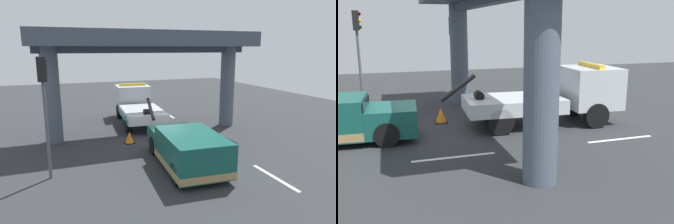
% 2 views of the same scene
% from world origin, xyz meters
% --- Properties ---
extents(ground_plane, '(60.00, 40.00, 0.10)m').
position_xyz_m(ground_plane, '(0.00, 0.00, -0.05)').
color(ground_plane, '#2D3033').
extents(lane_stripe_mid, '(2.60, 0.16, 0.01)m').
position_xyz_m(lane_stripe_mid, '(0.00, -2.78, 0.00)').
color(lane_stripe_mid, silver).
rests_on(lane_stripe_mid, ground).
extents(lane_stripe_east, '(2.60, 0.16, 0.01)m').
position_xyz_m(lane_stripe_east, '(6.00, -2.78, 0.00)').
color(lane_stripe_east, silver).
rests_on(lane_stripe_east, ground).
extents(tow_truck_white, '(7.31, 2.75, 2.46)m').
position_xyz_m(tow_truck_white, '(4.85, -0.05, 1.20)').
color(tow_truck_white, silver).
rests_on(tow_truck_white, ground).
extents(traffic_light_near, '(0.39, 0.32, 4.66)m').
position_xyz_m(traffic_light_near, '(-2.98, 5.43, 3.38)').
color(traffic_light_near, '#515456').
rests_on(traffic_light_near, ground).
extents(traffic_light_far, '(0.39, 0.32, 4.39)m').
position_xyz_m(traffic_light_far, '(1.52, 5.43, 3.20)').
color(traffic_light_far, '#515456').
rests_on(traffic_light_far, ground).
extents(traffic_cone_orange, '(0.53, 0.53, 0.63)m').
position_xyz_m(traffic_cone_orange, '(0.23, 1.55, 0.30)').
color(traffic_cone_orange, orange).
rests_on(traffic_cone_orange, ground).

